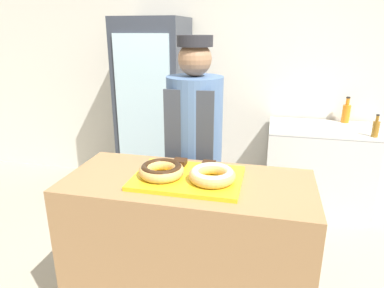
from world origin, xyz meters
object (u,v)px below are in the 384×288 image
chest_freezer (316,168)px  bottle_amber (376,128)px  donut_light_glaze (212,174)px  serving_tray (188,178)px  brownie_back_right (209,165)px  baker_person (194,154)px  donut_chocolate_glaze (161,170)px  brownie_back_left (180,162)px  beverage_fridge (155,110)px  bottle_orange (346,113)px

chest_freezer → bottle_amber: size_ratio=4.84×
donut_light_glaze → serving_tray: bearing=166.2°
brownie_back_right → donut_light_glaze: bearing=-74.0°
baker_person → chest_freezer: (1.02, 1.16, -0.48)m
donut_chocolate_glaze → bottle_amber: bottle_amber is taller
brownie_back_left → bottle_amber: 1.98m
chest_freezer → bottle_amber: (0.42, -0.22, 0.51)m
brownie_back_left → donut_chocolate_glaze: bearing=-106.0°
brownie_back_right → chest_freezer: (0.84, 1.58, -0.58)m
donut_light_glaze → beverage_fridge: (-0.94, 1.77, -0.09)m
donut_chocolate_glaze → brownie_back_left: (0.05, 0.19, -0.02)m
brownie_back_right → bottle_orange: bearing=59.3°
serving_tray → brownie_back_right: brownie_back_right is taller
bottle_orange → chest_freezer: bearing=-135.2°
brownie_back_left → brownie_back_right: 0.18m
brownie_back_right → baker_person: bearing=113.3°
brownie_back_left → serving_tray: bearing=-60.2°
baker_person → bottle_orange: 1.91m
bottle_orange → donut_chocolate_glaze: bearing=-123.1°
chest_freezer → brownie_back_right: bearing=-117.8°
beverage_fridge → bottle_orange: beverage_fridge is taller
donut_light_glaze → bottle_orange: bearing=62.9°
brownie_back_left → chest_freezer: brownie_back_left is taller
baker_person → bottle_orange: bearing=47.9°
donut_light_glaze → bottle_orange: bottle_orange is taller
brownie_back_left → chest_freezer: (1.01, 1.58, -0.58)m
brownie_back_left → chest_freezer: 1.97m
donut_chocolate_glaze → donut_light_glaze: (0.29, 0.00, 0.00)m
brownie_back_left → bottle_amber: (1.43, 1.36, -0.07)m
brownie_back_right → baker_person: baker_person is taller
brownie_back_right → beverage_fridge: beverage_fridge is taller
bottle_orange → brownie_back_right: bearing=-120.7°
chest_freezer → baker_person: bearing=-131.3°
bottle_amber → brownie_back_left: bearing=-136.5°
beverage_fridge → donut_light_glaze: bearing=-62.0°
brownie_back_right → bottle_orange: size_ratio=0.29×
donut_chocolate_glaze → brownie_back_right: 0.30m
brownie_back_left → bottle_amber: bottle_amber is taller
bottle_amber → bottle_orange: size_ratio=0.77×
bottle_orange → baker_person: bearing=-132.1°
donut_light_glaze → baker_person: size_ratio=0.15×
beverage_fridge → chest_freezer: (1.72, 0.01, -0.51)m
donut_light_glaze → bottle_orange: (1.04, 2.03, -0.07)m
beverage_fridge → baker_person: bearing=-58.6°
donut_chocolate_glaze → brownie_back_right: (0.23, 0.19, -0.02)m
donut_light_glaze → brownie_back_right: size_ratio=3.30×
serving_tray → bottle_amber: 2.03m
bottle_amber → chest_freezer: bearing=152.0°
serving_tray → brownie_back_right: size_ratio=7.80×
baker_person → chest_freezer: bearing=48.7°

